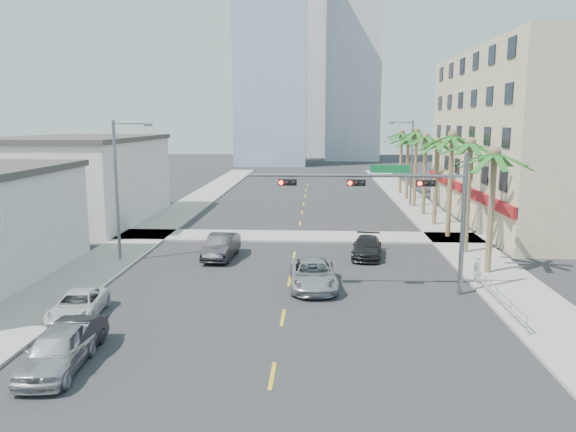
{
  "coord_description": "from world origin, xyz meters",
  "views": [
    {
      "loc": [
        1.58,
        -20.67,
        8.98
      ],
      "look_at": [
        -0.16,
        11.37,
        3.5
      ],
      "focal_mm": 35.0,
      "sensor_mm": 36.0,
      "label": 1
    }
  ],
  "objects_px": {
    "car_parked_near": "(57,351)",
    "car_lane_right": "(367,247)",
    "car_parked_mid": "(72,340)",
    "pedestrian": "(477,269)",
    "traffic_signal_mast": "(401,198)",
    "car_lane_left": "(221,246)",
    "car_lane_center": "(313,274)",
    "car_parked_far": "(78,305)"
  },
  "relations": [
    {
      "from": "car_lane_center",
      "to": "car_parked_far",
      "type": "bearing_deg",
      "value": -157.19
    },
    {
      "from": "car_parked_near",
      "to": "car_lane_right",
      "type": "bearing_deg",
      "value": 49.89
    },
    {
      "from": "car_lane_right",
      "to": "traffic_signal_mast",
      "type": "bearing_deg",
      "value": -76.11
    },
    {
      "from": "car_parked_near",
      "to": "pedestrian",
      "type": "relative_size",
      "value": 2.9
    },
    {
      "from": "car_parked_near",
      "to": "car_parked_mid",
      "type": "distance_m",
      "value": 1.26
    },
    {
      "from": "car_parked_mid",
      "to": "car_lane_right",
      "type": "relative_size",
      "value": 0.89
    },
    {
      "from": "car_lane_center",
      "to": "car_lane_right",
      "type": "relative_size",
      "value": 1.15
    },
    {
      "from": "traffic_signal_mast",
      "to": "car_lane_right",
      "type": "height_order",
      "value": "traffic_signal_mast"
    },
    {
      "from": "car_lane_left",
      "to": "car_lane_right",
      "type": "xyz_separation_m",
      "value": [
        9.61,
        0.79,
        -0.12
      ]
    },
    {
      "from": "car_parked_far",
      "to": "car_lane_left",
      "type": "xyz_separation_m",
      "value": [
        4.63,
        11.62,
        0.19
      ]
    },
    {
      "from": "car_parked_near",
      "to": "pedestrian",
      "type": "height_order",
      "value": "pedestrian"
    },
    {
      "from": "car_lane_left",
      "to": "pedestrian",
      "type": "distance_m",
      "value": 16.05
    },
    {
      "from": "car_lane_right",
      "to": "car_parked_near",
      "type": "bearing_deg",
      "value": -118.16
    },
    {
      "from": "car_lane_left",
      "to": "car_lane_center",
      "type": "bearing_deg",
      "value": -42.49
    },
    {
      "from": "car_lane_center",
      "to": "traffic_signal_mast",
      "type": "bearing_deg",
      "value": -14.2
    },
    {
      "from": "car_parked_near",
      "to": "pedestrian",
      "type": "distance_m",
      "value": 21.57
    },
    {
      "from": "car_parked_near",
      "to": "car_parked_mid",
      "type": "relative_size",
      "value": 1.11
    },
    {
      "from": "car_lane_right",
      "to": "car_lane_center",
      "type": "bearing_deg",
      "value": -109.27
    },
    {
      "from": "traffic_signal_mast",
      "to": "car_lane_right",
      "type": "xyz_separation_m",
      "value": [
        -0.95,
        7.92,
        -4.39
      ]
    },
    {
      "from": "traffic_signal_mast",
      "to": "car_parked_far",
      "type": "xyz_separation_m",
      "value": [
        -15.18,
        -4.49,
        -4.46
      ]
    },
    {
      "from": "pedestrian",
      "to": "car_parked_near",
      "type": "bearing_deg",
      "value": -11.49
    },
    {
      "from": "car_lane_right",
      "to": "car_parked_mid",
      "type": "bearing_deg",
      "value": -120.15
    },
    {
      "from": "car_parked_mid",
      "to": "car_lane_left",
      "type": "relative_size",
      "value": 0.86
    },
    {
      "from": "car_lane_center",
      "to": "car_lane_right",
      "type": "distance_m",
      "value": 7.91
    },
    {
      "from": "car_parked_near",
      "to": "car_lane_left",
      "type": "height_order",
      "value": "car_lane_left"
    },
    {
      "from": "traffic_signal_mast",
      "to": "car_parked_far",
      "type": "distance_m",
      "value": 16.45
    },
    {
      "from": "traffic_signal_mast",
      "to": "car_lane_center",
      "type": "relative_size",
      "value": 2.09
    },
    {
      "from": "traffic_signal_mast",
      "to": "car_lane_left",
      "type": "bearing_deg",
      "value": 145.95
    },
    {
      "from": "car_lane_left",
      "to": "car_lane_center",
      "type": "distance_m",
      "value": 8.77
    },
    {
      "from": "car_parked_mid",
      "to": "pedestrian",
      "type": "xyz_separation_m",
      "value": [
        18.13,
        10.42,
        0.26
      ]
    },
    {
      "from": "car_parked_mid",
      "to": "car_parked_near",
      "type": "bearing_deg",
      "value": -91.53
    },
    {
      "from": "car_parked_far",
      "to": "pedestrian",
      "type": "bearing_deg",
      "value": 11.12
    },
    {
      "from": "pedestrian",
      "to": "car_lane_left",
      "type": "bearing_deg",
      "value": -64.05
    },
    {
      "from": "car_parked_near",
      "to": "car_lane_left",
      "type": "distance_m",
      "value": 17.37
    },
    {
      "from": "car_parked_near",
      "to": "car_parked_far",
      "type": "distance_m",
      "value": 5.71
    },
    {
      "from": "car_parked_far",
      "to": "traffic_signal_mast",
      "type": "bearing_deg",
      "value": 10.16
    },
    {
      "from": "car_parked_far",
      "to": "car_lane_right",
      "type": "xyz_separation_m",
      "value": [
        14.24,
        12.41,
        0.07
      ]
    },
    {
      "from": "car_parked_near",
      "to": "car_lane_center",
      "type": "xyz_separation_m",
      "value": [
        9.13,
        10.81,
        -0.04
      ]
    },
    {
      "from": "traffic_signal_mast",
      "to": "car_lane_center",
      "type": "bearing_deg",
      "value": 169.38
    },
    {
      "from": "car_parked_far",
      "to": "car_lane_left",
      "type": "relative_size",
      "value": 0.9
    },
    {
      "from": "traffic_signal_mast",
      "to": "car_lane_center",
      "type": "height_order",
      "value": "traffic_signal_mast"
    },
    {
      "from": "car_parked_mid",
      "to": "car_lane_left",
      "type": "distance_m",
      "value": 16.13
    }
  ]
}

